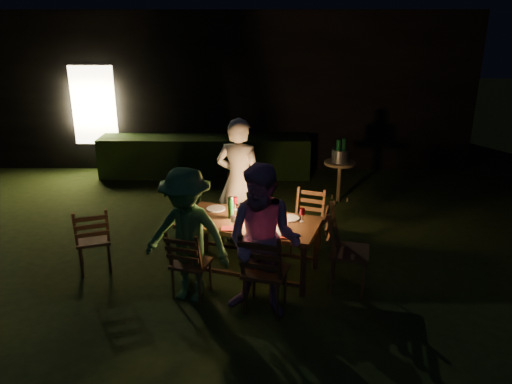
{
  "coord_description": "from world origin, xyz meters",
  "views": [
    {
      "loc": [
        0.64,
        -5.98,
        3.13
      ],
      "look_at": [
        0.57,
        -0.03,
        1.0
      ],
      "focal_mm": 35.0,
      "sensor_mm": 36.0,
      "label": 1
    }
  ],
  "objects_px": {
    "chair_near_left": "(191,275)",
    "chair_spare": "(94,250)",
    "chair_end": "(347,264)",
    "bottle_bucket_b": "(343,152)",
    "side_table": "(340,167)",
    "dining_table": "(250,226)",
    "person_house_side": "(239,182)",
    "chair_near_right": "(265,285)",
    "person_opp_right": "(264,242)",
    "person_opp_left": "(187,236)",
    "bottle_bucket_a": "(338,153)",
    "ice_bucket": "(340,156)",
    "bottle_table": "(231,208)",
    "chair_far_left": "(238,223)",
    "lantern": "(255,208)",
    "chair_far_right": "(306,234)"
  },
  "relations": [
    {
      "from": "bottle_table",
      "to": "chair_spare",
      "type": "bearing_deg",
      "value": -177.8
    },
    {
      "from": "lantern",
      "to": "bottle_table",
      "type": "relative_size",
      "value": 1.25
    },
    {
      "from": "person_opp_right",
      "to": "side_table",
      "type": "bearing_deg",
      "value": 87.43
    },
    {
      "from": "bottle_table",
      "to": "bottle_bucket_b",
      "type": "height_order",
      "value": "bottle_bucket_b"
    },
    {
      "from": "chair_far_right",
      "to": "chair_spare",
      "type": "bearing_deg",
      "value": 31.19
    },
    {
      "from": "person_opp_left",
      "to": "bottle_table",
      "type": "xyz_separation_m",
      "value": [
        0.45,
        0.72,
        0.06
      ]
    },
    {
      "from": "person_opp_right",
      "to": "chair_spare",
      "type": "bearing_deg",
      "value": 174.99
    },
    {
      "from": "chair_near_right",
      "to": "side_table",
      "type": "relative_size",
      "value": 1.41
    },
    {
      "from": "person_house_side",
      "to": "bottle_bucket_b",
      "type": "bearing_deg",
      "value": -117.42
    },
    {
      "from": "dining_table",
      "to": "bottle_bucket_a",
      "type": "height_order",
      "value": "bottle_bucket_a"
    },
    {
      "from": "chair_far_right",
      "to": "bottle_bucket_b",
      "type": "height_order",
      "value": "bottle_bucket_b"
    },
    {
      "from": "chair_spare",
      "to": "bottle_bucket_a",
      "type": "bearing_deg",
      "value": 16.72
    },
    {
      "from": "chair_near_right",
      "to": "chair_spare",
      "type": "height_order",
      "value": "chair_near_right"
    },
    {
      "from": "chair_far_left",
      "to": "person_opp_right",
      "type": "distance_m",
      "value": 1.91
    },
    {
      "from": "dining_table",
      "to": "lantern",
      "type": "height_order",
      "value": "lantern"
    },
    {
      "from": "chair_near_left",
      "to": "chair_spare",
      "type": "bearing_deg",
      "value": 173.05
    },
    {
      "from": "dining_table",
      "to": "ice_bucket",
      "type": "xyz_separation_m",
      "value": [
        1.5,
        2.55,
        0.2
      ]
    },
    {
      "from": "chair_near_right",
      "to": "person_opp_right",
      "type": "height_order",
      "value": "person_opp_right"
    },
    {
      "from": "chair_end",
      "to": "person_opp_right",
      "type": "xyz_separation_m",
      "value": [
        -1.0,
        -0.53,
        0.53
      ]
    },
    {
      "from": "bottle_table",
      "to": "bottle_bucket_b",
      "type": "distance_m",
      "value": 3.08
    },
    {
      "from": "chair_near_left",
      "to": "person_house_side",
      "type": "relative_size",
      "value": 0.5
    },
    {
      "from": "chair_end",
      "to": "bottle_table",
      "type": "xyz_separation_m",
      "value": [
        -1.4,
        0.47,
        0.53
      ]
    },
    {
      "from": "chair_near_right",
      "to": "chair_far_left",
      "type": "height_order",
      "value": "chair_near_right"
    },
    {
      "from": "chair_end",
      "to": "bottle_bucket_b",
      "type": "xyz_separation_m",
      "value": [
        0.38,
        2.98,
        0.57
      ]
    },
    {
      "from": "chair_near_left",
      "to": "person_house_side",
      "type": "xyz_separation_m",
      "value": [
        0.5,
        1.51,
        0.63
      ]
    },
    {
      "from": "person_opp_right",
      "to": "person_opp_left",
      "type": "xyz_separation_m",
      "value": [
        -0.85,
        0.28,
        -0.06
      ]
    },
    {
      "from": "person_opp_left",
      "to": "bottle_table",
      "type": "relative_size",
      "value": 5.64
    },
    {
      "from": "bottle_bucket_a",
      "to": "bottle_bucket_b",
      "type": "height_order",
      "value": "same"
    },
    {
      "from": "chair_near_right",
      "to": "chair_spare",
      "type": "relative_size",
      "value": 1.1
    },
    {
      "from": "person_house_side",
      "to": "chair_near_left",
      "type": "bearing_deg",
      "value": 90.01
    },
    {
      "from": "bottle_table",
      "to": "bottle_bucket_b",
      "type": "xyz_separation_m",
      "value": [
        1.78,
        2.51,
        0.04
      ]
    },
    {
      "from": "chair_far_left",
      "to": "side_table",
      "type": "bearing_deg",
      "value": -120.35
    },
    {
      "from": "chair_far_left",
      "to": "ice_bucket",
      "type": "relative_size",
      "value": 3.34
    },
    {
      "from": "side_table",
      "to": "dining_table",
      "type": "bearing_deg",
      "value": -120.43
    },
    {
      "from": "lantern",
      "to": "bottle_bucket_a",
      "type": "bearing_deg",
      "value": 60.81
    },
    {
      "from": "chair_end",
      "to": "person_opp_right",
      "type": "relative_size",
      "value": 0.62
    },
    {
      "from": "bottle_bucket_b",
      "to": "person_opp_right",
      "type": "bearing_deg",
      "value": -111.44
    },
    {
      "from": "chair_end",
      "to": "bottle_table",
      "type": "bearing_deg",
      "value": -95.96
    },
    {
      "from": "chair_end",
      "to": "side_table",
      "type": "height_order",
      "value": "chair_end"
    },
    {
      "from": "dining_table",
      "to": "bottle_bucket_a",
      "type": "bearing_deg",
      "value": 78.41
    },
    {
      "from": "chair_near_right",
      "to": "ice_bucket",
      "type": "xyz_separation_m",
      "value": [
        1.31,
        3.42,
        0.53
      ]
    },
    {
      "from": "chair_far_right",
      "to": "bottle_bucket_a",
      "type": "bearing_deg",
      "value": -89.24
    },
    {
      "from": "lantern",
      "to": "chair_end",
      "type": "bearing_deg",
      "value": -20.92
    },
    {
      "from": "chair_end",
      "to": "ice_bucket",
      "type": "height_order",
      "value": "chair_end"
    },
    {
      "from": "chair_near_left",
      "to": "person_house_side",
      "type": "bearing_deg",
      "value": 89.15
    },
    {
      "from": "dining_table",
      "to": "lantern",
      "type": "xyz_separation_m",
      "value": [
        0.06,
        0.03,
        0.23
      ]
    },
    {
      "from": "chair_spare",
      "to": "person_opp_left",
      "type": "relative_size",
      "value": 0.59
    },
    {
      "from": "dining_table",
      "to": "person_house_side",
      "type": "xyz_separation_m",
      "value": [
        -0.17,
        0.92,
        0.27
      ]
    },
    {
      "from": "person_opp_left",
      "to": "bottle_bucket_a",
      "type": "xyz_separation_m",
      "value": [
        2.13,
        3.14,
        0.1
      ]
    },
    {
      "from": "person_opp_left",
      "to": "bottle_bucket_b",
      "type": "bearing_deg",
      "value": 73.69
    }
  ]
}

